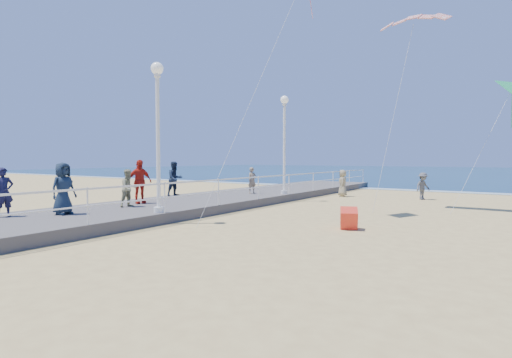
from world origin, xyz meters
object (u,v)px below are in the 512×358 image
Objects in this scene: box_kite at (349,220)px; lamp_post_far at (284,134)px; beach_walker_c at (343,183)px; spectator_4 at (63,188)px; lamp_post_mid at (158,121)px; spectator_3 at (139,182)px; spectator_6 at (252,180)px; spectator_1 at (129,188)px; spectator_0 at (4,192)px; beach_walker_a at (423,186)px; spectator_7 at (175,179)px.

lamp_post_far is at bearing 110.94° from box_kite.
beach_walker_c is (1.63, 4.36, -2.84)m from lamp_post_far.
beach_walker_c is at bearing -18.84° from spectator_4.
lamp_post_mid reaches higher than spectator_4.
spectator_3 is 1.30× the size of spectator_6.
spectator_1 is 0.80× the size of spectator_3.
lamp_post_far is 13.28m from spectator_0.
lamp_post_mid is 3.99m from spectator_4.
lamp_post_far reaches higher than spectator_0.
beach_walker_a is (8.99, 12.64, -0.57)m from spectator_3.
spectator_3 is (-0.60, 1.03, 0.19)m from spectator_1.
spectator_4 is 1.01× the size of spectator_7.
lamp_post_far is 3.54× the size of spectator_1.
lamp_post_far is at bearing -9.32° from spectator_1.
beach_walker_a is at bearing -36.67° from spectator_7.
spectator_4 is at bearing -178.35° from beach_walker_a.
spectator_1 is 16.04m from beach_walker_a.
spectator_3 is 3.71m from spectator_7.
spectator_7 is 1.15× the size of beach_walker_a.
lamp_post_far reaches higher than spectator_7.
spectator_0 is at bearing -170.59° from spectator_6.
spectator_6 is 2.42× the size of box_kite.
spectator_3 is at bearing 3.45° from spectator_4.
spectator_4 is at bearing -33.86° from spectator_0.
spectator_4 reaches higher than beach_walker_c.
box_kite is at bearing -69.64° from spectator_1.
spectator_0 is 0.92× the size of spectator_7.
spectator_6 is at bearing -156.68° from lamp_post_far.
spectator_0 reaches higher than beach_walker_c.
spectator_4 is (0.51, -3.72, -0.04)m from spectator_3.
beach_walker_c is (3.92, 12.83, -0.33)m from spectator_1.
lamp_post_mid is at bearing -97.01° from spectator_1.
box_kite is at bearing -67.19° from spectator_3.
spectator_7 is 10.63m from box_kite.
spectator_3 reaches higher than spectator_7.
beach_walker_a is (7.72, 5.89, -0.35)m from spectator_6.
box_kite is at bearing -151.04° from beach_walker_a.
box_kite is (6.08, -6.31, -3.36)m from lamp_post_far.
spectator_1 is at bearing -105.17° from lamp_post_far.
box_kite is at bearing 23.89° from lamp_post_mid.
spectator_4 reaches higher than spectator_1.
lamp_post_mid reaches higher than spectator_6.
spectator_3 is 1.06× the size of spectator_7.
spectator_1 is at bearing -12.17° from spectator_0.
beach_walker_c is at bearing -23.41° from spectator_7.
lamp_post_far is at bearing 159.48° from beach_walker_a.
spectator_3 is at bearing -172.34° from spectator_6.
beach_walker_a reaches higher than box_kite.
spectator_0 reaches higher than spectator_6.
box_kite is at bearing 1.60° from beach_walker_c.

